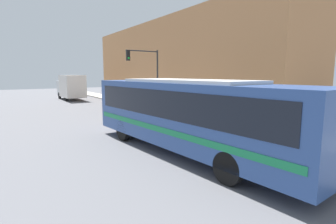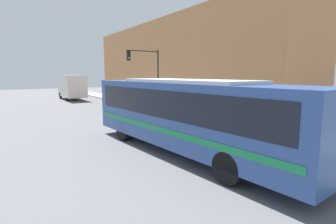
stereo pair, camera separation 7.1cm
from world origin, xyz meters
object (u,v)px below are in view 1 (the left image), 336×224
object	(u,v)px
traffic_light_pole	(147,69)
delivery_truck	(71,87)
parking_meter	(172,102)
pedestrian_near_corner	(245,112)
fire_hydrant	(233,120)
city_bus	(186,111)

from	to	relation	value
traffic_light_pole	delivery_truck	bearing A→B (deg)	101.85
delivery_truck	parking_meter	size ratio (longest dim) A/B	5.38
pedestrian_near_corner	traffic_light_pole	bearing A→B (deg)	102.01
fire_hydrant	pedestrian_near_corner	bearing A→B (deg)	-1.43
delivery_truck	fire_hydrant	xyz separation A→B (m)	(4.24, -25.47, -1.27)
delivery_truck	parking_meter	world-z (taller)	delivery_truck
fire_hydrant	city_bus	bearing A→B (deg)	-155.15
fire_hydrant	traffic_light_pole	size ratio (longest dim) A/B	0.13
city_bus	pedestrian_near_corner	size ratio (longest dim) A/B	7.61
parking_meter	delivery_truck	bearing A→B (deg)	102.93
fire_hydrant	parking_meter	size ratio (longest dim) A/B	0.56
traffic_light_pole	pedestrian_near_corner	distance (m)	10.46
fire_hydrant	delivery_truck	bearing A→B (deg)	99.44
city_bus	pedestrian_near_corner	distance (m)	7.55
parking_meter	city_bus	bearing A→B (deg)	-121.05
traffic_light_pole	pedestrian_near_corner	xyz separation A→B (m)	(2.09, -9.81, -2.98)
city_bus	fire_hydrant	bearing A→B (deg)	20.70
delivery_truck	traffic_light_pole	distance (m)	16.18
traffic_light_pole	fire_hydrant	bearing A→B (deg)	-84.50
fire_hydrant	traffic_light_pole	distance (m)	10.41
pedestrian_near_corner	delivery_truck	bearing A→B (deg)	101.91
parking_meter	pedestrian_near_corner	size ratio (longest dim) A/B	0.80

